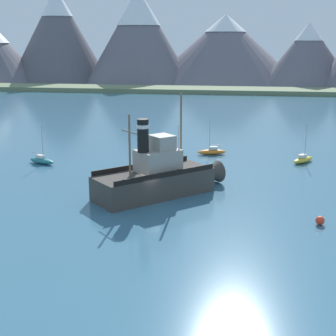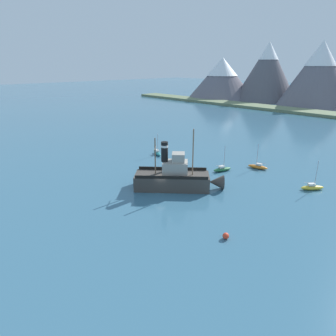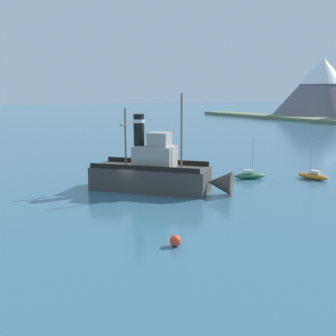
{
  "view_description": "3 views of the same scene",
  "coord_description": "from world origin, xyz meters",
  "px_view_note": "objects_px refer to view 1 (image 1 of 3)",
  "views": [
    {
      "loc": [
        8.71,
        -45.84,
        15.54
      ],
      "look_at": [
        1.64,
        2.42,
        2.84
      ],
      "focal_mm": 55.0,
      "sensor_mm": 36.0,
      "label": 1
    },
    {
      "loc": [
        32.9,
        -29.41,
        19.34
      ],
      "look_at": [
        -1.77,
        3.23,
        2.73
      ],
      "focal_mm": 32.0,
      "sensor_mm": 36.0,
      "label": 2
    },
    {
      "loc": [
        38.16,
        -17.13,
        10.04
      ],
      "look_at": [
        2.11,
        3.26,
        2.5
      ],
      "focal_mm": 45.0,
      "sensor_mm": 36.0,
      "label": 3
    }
  ],
  "objects_px": {
    "old_tugboat": "(159,177)",
    "sailboat_yellow": "(303,159)",
    "mooring_buoy": "(320,221)",
    "sailboat_teal": "(42,160)",
    "sailboat_orange": "(212,151)",
    "sailboat_green": "(177,162)"
  },
  "relations": [
    {
      "from": "mooring_buoy",
      "to": "sailboat_green",
      "type": "bearing_deg",
      "value": 127.98
    },
    {
      "from": "sailboat_green",
      "to": "mooring_buoy",
      "type": "height_order",
      "value": "sailboat_green"
    },
    {
      "from": "sailboat_teal",
      "to": "sailboat_orange",
      "type": "height_order",
      "value": "same"
    },
    {
      "from": "sailboat_orange",
      "to": "sailboat_teal",
      "type": "bearing_deg",
      "value": -158.68
    },
    {
      "from": "sailboat_yellow",
      "to": "sailboat_green",
      "type": "xyz_separation_m",
      "value": [
        -15.43,
        -3.45,
        0.0
      ]
    },
    {
      "from": "sailboat_yellow",
      "to": "sailboat_green",
      "type": "bearing_deg",
      "value": -167.39
    },
    {
      "from": "old_tugboat",
      "to": "sailboat_green",
      "type": "distance_m",
      "value": 12.31
    },
    {
      "from": "sailboat_yellow",
      "to": "sailboat_teal",
      "type": "distance_m",
      "value": 32.54
    },
    {
      "from": "sailboat_teal",
      "to": "sailboat_green",
      "type": "relative_size",
      "value": 1.0
    },
    {
      "from": "old_tugboat",
      "to": "mooring_buoy",
      "type": "bearing_deg",
      "value": -23.36
    },
    {
      "from": "sailboat_orange",
      "to": "mooring_buoy",
      "type": "bearing_deg",
      "value": -66.77
    },
    {
      "from": "old_tugboat",
      "to": "sailboat_teal",
      "type": "height_order",
      "value": "old_tugboat"
    },
    {
      "from": "old_tugboat",
      "to": "sailboat_yellow",
      "type": "bearing_deg",
      "value": 45.01
    },
    {
      "from": "sailboat_orange",
      "to": "sailboat_green",
      "type": "height_order",
      "value": "same"
    },
    {
      "from": "sailboat_yellow",
      "to": "sailboat_orange",
      "type": "xyz_separation_m",
      "value": [
        -11.56,
        2.78,
        0.0
      ]
    },
    {
      "from": "old_tugboat",
      "to": "sailboat_orange",
      "type": "height_order",
      "value": "old_tugboat"
    },
    {
      "from": "sailboat_yellow",
      "to": "sailboat_orange",
      "type": "distance_m",
      "value": 11.89
    },
    {
      "from": "sailboat_teal",
      "to": "mooring_buoy",
      "type": "distance_m",
      "value": 35.46
    },
    {
      "from": "sailboat_yellow",
      "to": "mooring_buoy",
      "type": "relative_size",
      "value": 6.39
    },
    {
      "from": "old_tugboat",
      "to": "mooring_buoy",
      "type": "relative_size",
      "value": 16.64
    },
    {
      "from": "sailboat_yellow",
      "to": "sailboat_orange",
      "type": "relative_size",
      "value": 1.0
    },
    {
      "from": "sailboat_green",
      "to": "sailboat_teal",
      "type": "bearing_deg",
      "value": -173.89
    }
  ]
}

